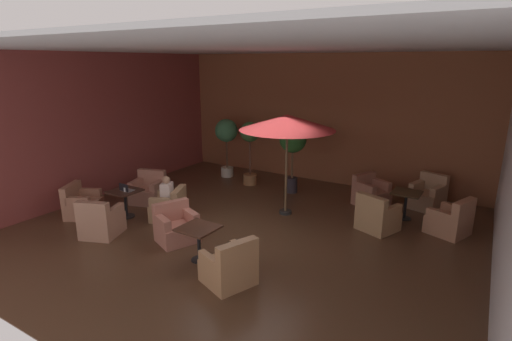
{
  "coord_description": "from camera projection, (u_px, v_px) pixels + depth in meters",
  "views": [
    {
      "loc": [
        4.55,
        -7.05,
        3.77
      ],
      "look_at": [
        0.0,
        0.47,
        1.32
      ],
      "focal_mm": 27.51,
      "sensor_mm": 36.0,
      "label": 1
    }
  ],
  "objects": [
    {
      "name": "ground_plane",
      "position": [
        246.0,
        230.0,
        9.09
      ],
      "size": [
        10.01,
        9.31,
        0.02
      ],
      "primitive_type": "cube",
      "color": "#533624"
    },
    {
      "name": "cafe_table_mid_center",
      "position": [
        406.0,
        198.0,
        9.6
      ],
      "size": [
        0.68,
        0.68,
        0.7
      ],
      "color": "black",
      "rests_on": "ground_plane"
    },
    {
      "name": "cafe_table_front_right",
      "position": [
        199.0,
        234.0,
        7.57
      ],
      "size": [
        0.72,
        0.72,
        0.7
      ],
      "color": "black",
      "rests_on": "ground_plane"
    },
    {
      "name": "patio_umbrella_tall_red",
      "position": [
        287.0,
        123.0,
        9.45
      ],
      "size": [
        2.35,
        2.35,
        2.54
      ],
      "color": "#2D2D2D",
      "rests_on": "ground_plane"
    },
    {
      "name": "armchair_front_right_north",
      "position": [
        176.0,
        227.0,
        8.46
      ],
      "size": [
        0.96,
        1.01,
        0.84
      ],
      "color": "tan",
      "rests_on": "ground_plane"
    },
    {
      "name": "armchair_mid_center_west",
      "position": [
        371.0,
        194.0,
        10.58
      ],
      "size": [
        1.03,
        1.01,
        0.83
      ],
      "color": "tan",
      "rests_on": "ground_plane"
    },
    {
      "name": "open_laptop",
      "position": [
        126.0,
        189.0,
        9.63
      ],
      "size": [
        0.31,
        0.23,
        0.2
      ],
      "color": "#9EA0A5",
      "rests_on": "cafe_table_front_left"
    },
    {
      "name": "wall_left_accent",
      "position": [
        97.0,
        126.0,
        11.02
      ],
      "size": [
        0.08,
        9.31,
        4.03
      ],
      "primitive_type": "cube",
      "color": "brown",
      "rests_on": "ground_plane"
    },
    {
      "name": "wall_back_brick",
      "position": [
        324.0,
        119.0,
        12.36
      ],
      "size": [
        10.01,
        0.08,
        4.03
      ],
      "primitive_type": "cube",
      "color": "#945436",
      "rests_on": "ground_plane"
    },
    {
      "name": "armchair_front_left_north",
      "position": [
        169.0,
        207.0,
        9.67
      ],
      "size": [
        1.0,
        0.99,
        0.79
      ],
      "color": "tan",
      "rests_on": "ground_plane"
    },
    {
      "name": "cafe_table_front_left",
      "position": [
        125.0,
        197.0,
        9.73
      ],
      "size": [
        0.7,
        0.7,
        0.7
      ],
      "color": "black",
      "rests_on": "ground_plane"
    },
    {
      "name": "potted_tree_left_corner",
      "position": [
        226.0,
        135.0,
        12.97
      ],
      "size": [
        0.76,
        0.76,
        1.95
      ],
      "color": "silver",
      "rests_on": "ground_plane"
    },
    {
      "name": "iced_drink_cup",
      "position": [
        125.0,
        189.0,
        9.58
      ],
      "size": [
        0.08,
        0.08,
        0.11
      ],
      "primitive_type": "cylinder",
      "color": "white",
      "rests_on": "cafe_table_front_left"
    },
    {
      "name": "armchair_front_left_west",
      "position": [
        101.0,
        222.0,
        8.71
      ],
      "size": [
        0.97,
        1.01,
        0.89
      ],
      "color": "tan",
      "rests_on": "ground_plane"
    },
    {
      "name": "armchair_mid_center_east",
      "position": [
        450.0,
        221.0,
        8.79
      ],
      "size": [
        1.0,
        0.99,
        0.88
      ],
      "color": "tan",
      "rests_on": "ground_plane"
    },
    {
      "name": "armchair_front_left_south",
      "position": [
        82.0,
        205.0,
        9.84
      ],
      "size": [
        1.02,
        1.05,
        0.83
      ],
      "color": "#B0765A",
      "rests_on": "ground_plane"
    },
    {
      "name": "armchair_mid_center_south",
      "position": [
        428.0,
        196.0,
        10.36
      ],
      "size": [
        0.93,
        0.96,
        0.91
      ],
      "color": "tan",
      "rests_on": "ground_plane"
    },
    {
      "name": "armchair_front_left_east",
      "position": [
        148.0,
        191.0,
        10.84
      ],
      "size": [
        0.99,
        0.95,
        0.86
      ],
      "color": "tan",
      "rests_on": "ground_plane"
    },
    {
      "name": "potted_tree_mid_right",
      "position": [
        250.0,
        142.0,
        12.12
      ],
      "size": [
        0.62,
        0.62,
        1.99
      ],
      "color": "#A16C42",
      "rests_on": "ground_plane"
    },
    {
      "name": "potted_tree_mid_left",
      "position": [
        293.0,
        143.0,
        11.33
      ],
      "size": [
        0.79,
        0.79,
        2.0
      ],
      "color": "#312C35",
      "rests_on": "ground_plane"
    },
    {
      "name": "armchair_front_right_east",
      "position": [
        230.0,
        268.0,
        6.82
      ],
      "size": [
        1.01,
        1.01,
        0.89
      ],
      "color": "tan",
      "rests_on": "ground_plane"
    },
    {
      "name": "patron_blue_shirt",
      "position": [
        167.0,
        191.0,
        9.56
      ],
      "size": [
        0.35,
        0.39,
        0.69
      ],
      "color": "silver",
      "rests_on": "ground_plane"
    },
    {
      "name": "ceiling_slab",
      "position": [
        244.0,
        47.0,
        8.0
      ],
      "size": [
        10.01,
        9.31,
        0.06
      ],
      "primitive_type": "cube",
      "color": "silver",
      "rests_on": "wall_back_brick"
    },
    {
      "name": "armchair_mid_center_north",
      "position": [
        377.0,
        217.0,
        9.01
      ],
      "size": [
        0.99,
        0.99,
        0.89
      ],
      "color": "tan",
      "rests_on": "ground_plane"
    }
  ]
}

